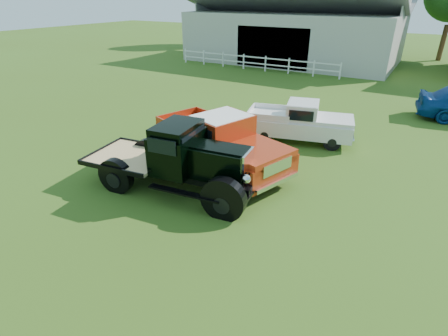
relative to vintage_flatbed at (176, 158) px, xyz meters
The scene contains 6 objects.
ground 2.02m from the vintage_flatbed, 34.15° to the right, with size 120.00×120.00×0.00m, color #3B631C.
shed_left 25.72m from the vintage_flatbed, 102.60° to the left, with size 18.80×10.20×5.60m, color #A19E8B, non-canonical shape.
fence_rail 20.17m from the vintage_flatbed, 109.11° to the left, with size 14.20×0.16×1.20m, color white, non-canonical shape.
vintage_flatbed is the anchor object (origin of this frame).
red_pickup 2.05m from the vintage_flatbed, 79.09° to the left, with size 5.57×2.14×2.03m, color #A32B0F, non-canonical shape.
white_pickup 6.32m from the vintage_flatbed, 72.60° to the left, with size 4.50×1.74×1.65m, color silver, non-canonical shape.
Camera 1 is at (4.90, -6.75, 5.67)m, focal length 28.00 mm.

